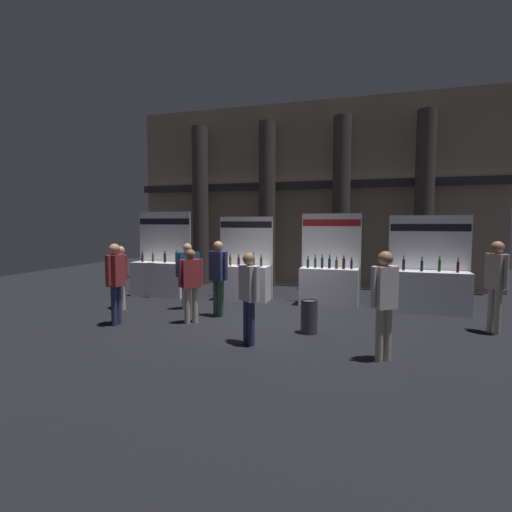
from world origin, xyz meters
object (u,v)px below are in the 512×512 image
object	(u,v)px
visitor_3	(384,297)
exhibitor_booth_3	(429,288)
exhibitor_booth_0	(160,275)
exhibitor_booth_2	(329,282)
visitor_1	(115,277)
visitor_4	(191,280)
exhibitor_booth_1	(243,279)
visitor_0	(496,279)
visitor_5	(188,270)
trash_bin	(309,316)
visitor_6	(218,271)
visitor_7	(121,273)
visitor_2	(249,291)

from	to	relation	value
visitor_3	exhibitor_booth_3	bearing A→B (deg)	38.23
exhibitor_booth_0	exhibitor_booth_2	distance (m)	4.93
visitor_1	visitor_4	world-z (taller)	visitor_1
exhibitor_booth_1	visitor_0	bearing A→B (deg)	-16.71
exhibitor_booth_3	visitor_5	bearing A→B (deg)	-166.67
exhibitor_booth_3	trash_bin	xyz separation A→B (m)	(-2.47, -2.65, -0.27)
exhibitor_booth_0	exhibitor_booth_1	bearing A→B (deg)	2.51
visitor_5	visitor_4	bearing A→B (deg)	-103.51
visitor_5	exhibitor_booth_2	bearing A→B (deg)	-18.52
exhibitor_booth_1	trash_bin	distance (m)	3.64
visitor_3	visitor_5	xyz separation A→B (m)	(-4.64, 2.51, -0.04)
exhibitor_booth_0	visitor_1	bearing A→B (deg)	-75.35
exhibitor_booth_3	visitor_1	xyz separation A→B (m)	(-6.49, -3.21, 0.43)
visitor_6	visitor_4	bearing A→B (deg)	85.16
trash_bin	visitor_7	distance (m)	4.94
visitor_7	exhibitor_booth_2	bearing A→B (deg)	57.59
visitor_1	visitor_6	xyz separation A→B (m)	(1.78, 1.35, 0.02)
visitor_2	visitor_6	bearing A→B (deg)	165.93
visitor_1	visitor_6	bearing A→B (deg)	-53.18
visitor_3	visitor_7	xyz separation A→B (m)	(-6.21, 1.99, -0.10)
visitor_5	visitor_6	distance (m)	1.15
visitor_4	visitor_5	size ratio (longest dim) A/B	0.97
visitor_3	exhibitor_booth_1	bearing A→B (deg)	96.83
trash_bin	visitor_4	world-z (taller)	visitor_4
exhibitor_booth_2	exhibitor_booth_1	bearing A→B (deg)	-179.72
visitor_1	visitor_2	world-z (taller)	visitor_1
visitor_2	visitor_4	world-z (taller)	visitor_2
trash_bin	visitor_4	distance (m)	2.64
trash_bin	visitor_4	bearing A→B (deg)	179.08
exhibitor_booth_3	visitor_1	size ratio (longest dim) A/B	1.36
trash_bin	visitor_6	bearing A→B (deg)	160.71
exhibitor_booth_1	trash_bin	bearing A→B (deg)	-50.13
exhibitor_booth_1	exhibitor_booth_3	distance (m)	4.80
visitor_0	visitor_1	size ratio (longest dim) A/B	1.05
exhibitor_booth_3	visitor_6	bearing A→B (deg)	-158.39
exhibitor_booth_2	visitor_3	bearing A→B (deg)	-72.04
visitor_0	visitor_2	distance (m)	4.84
exhibitor_booth_2	visitor_5	size ratio (longest dim) A/B	1.46
visitor_3	visitor_1	bearing A→B (deg)	137.19
visitor_4	visitor_7	distance (m)	2.38
trash_bin	exhibitor_booth_0	bearing A→B (deg)	151.22
trash_bin	visitor_4	xyz separation A→B (m)	(-2.57, 0.04, 0.61)
trash_bin	visitor_5	size ratio (longest dim) A/B	0.40
exhibitor_booth_0	exhibitor_booth_2	size ratio (longest dim) A/B	1.03
visitor_3	visitor_6	size ratio (longest dim) A/B	0.99
visitor_4	trash_bin	bearing A→B (deg)	-45.37
exhibitor_booth_2	visitor_1	xyz separation A→B (m)	(-4.09, -3.36, 0.42)
visitor_1	visitor_7	xyz separation A→B (m)	(-0.82, 1.33, -0.11)
visitor_4	visitor_7	size ratio (longest dim) A/B	1.01
exhibitor_booth_0	visitor_4	bearing A→B (deg)	-48.91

